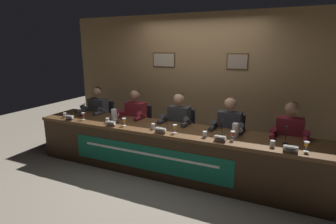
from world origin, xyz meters
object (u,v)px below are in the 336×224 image
at_px(juice_glass_far_left, 83,115).
at_px(juice_glass_left, 124,121).
at_px(microphone_far_left, 82,112).
at_px(panelist_left, 134,118).
at_px(chair_far_right, 287,151).
at_px(water_cup_far_right, 272,144).
at_px(microphone_left, 118,118).
at_px(water_pitcher_right_side, 236,130).
at_px(panelist_center, 177,123).
at_px(microphone_far_right, 286,138).
at_px(panelist_far_left, 96,113).
at_px(chair_left, 140,129).
at_px(chair_right, 230,143).
at_px(juice_glass_far_right, 307,145).
at_px(water_cup_center, 153,127).
at_px(microphone_center, 165,123).
at_px(nameplate_center, 160,130).
at_px(juice_glass_right, 233,134).
at_px(water_cup_right, 205,135).
at_px(panelist_right, 228,130).
at_px(nameplate_left, 111,123).
at_px(panelist_far_right, 289,138).
at_px(water_pitcher_left_side, 114,114).
at_px(nameplate_right, 220,138).
at_px(chair_far_left, 103,124).
at_px(conference_table, 165,143).
at_px(microphone_right, 221,131).
at_px(water_cup_far_left, 65,115).
at_px(water_cup_left, 107,121).
at_px(nameplate_far_left, 69,117).
at_px(nameplate_far_right, 291,149).
at_px(chair_center, 182,136).
at_px(juice_glass_center, 175,127).

relative_size(juice_glass_far_left, juice_glass_left, 1.00).
height_order(microphone_far_left, panelist_left, panelist_left).
height_order(chair_far_right, water_cup_far_right, chair_far_right).
bearing_deg(microphone_left, water_pitcher_right_side, 2.23).
relative_size(juice_glass_left, panelist_center, 0.10).
distance_m(water_cup_far_right, microphone_far_right, 0.26).
relative_size(panelist_far_left, chair_left, 1.37).
distance_m(chair_right, juice_glass_far_right, 1.37).
distance_m(water_cup_center, juice_glass_far_right, 2.10).
height_order(microphone_far_left, microphone_center, same).
xyz_separation_m(nameplate_center, juice_glass_right, (1.02, 0.14, 0.05)).
bearing_deg(water_cup_right, panelist_right, 70.56).
xyz_separation_m(nameplate_left, panelist_far_right, (2.60, 0.68, -0.07)).
height_order(water_cup_right, water_cup_far_right, same).
relative_size(water_cup_center, panelist_right, 0.07).
xyz_separation_m(water_cup_far_right, water_pitcher_left_side, (-2.58, 0.24, 0.06)).
bearing_deg(nameplate_right, microphone_far_right, 19.69).
bearing_deg(water_cup_center, chair_far_left, 154.59).
xyz_separation_m(microphone_left, water_cup_right, (1.55, -0.14, -0.04)).
bearing_deg(juice_glass_far_left, conference_table, 2.73).
xyz_separation_m(panelist_center, juice_glass_right, (1.03, -0.53, 0.12)).
height_order(chair_far_left, nameplate_center, chair_far_left).
relative_size(juice_glass_far_left, juice_glass_right, 1.00).
relative_size(microphone_right, panelist_far_right, 0.18).
distance_m(water_cup_far_left, chair_far_right, 3.76).
xyz_separation_m(conference_table, microphone_left, (-0.89, 0.06, 0.29)).
relative_size(juice_glass_far_left, microphone_center, 0.57).
xyz_separation_m(panelist_far_left, chair_right, (2.59, 0.20, -0.28)).
distance_m(panelist_right, water_cup_right, 0.62).
xyz_separation_m(panelist_far_left, panelist_right, (2.59, 0.00, 0.00)).
distance_m(nameplate_right, microphone_right, 0.25).
bearing_deg(water_cup_left, nameplate_far_left, -171.71).
bearing_deg(panelist_far_right, panelist_left, 180.00).
distance_m(chair_far_left, chair_far_right, 3.46).
bearing_deg(juice_glass_left, water_cup_left, 177.89).
bearing_deg(juice_glass_far_left, water_pitcher_right_side, 4.57).
xyz_separation_m(juice_glass_left, juice_glass_right, (1.71, 0.05, 0.00)).
relative_size(nameplate_left, chair_far_right, 0.18).
height_order(water_cup_left, nameplate_far_right, water_cup_left).
bearing_deg(water_cup_far_left, nameplate_center, -2.25).
bearing_deg(nameplate_left, water_cup_right, 3.70).
relative_size(chair_center, juice_glass_center, 7.18).
bearing_deg(water_cup_far_right, panelist_right, 139.55).
distance_m(nameplate_far_left, water_cup_far_right, 3.29).
distance_m(conference_table, microphone_right, 0.91).
relative_size(microphone_left, water_cup_center, 2.54).
relative_size(conference_table, panelist_far_left, 3.79).
distance_m(microphone_left, juice_glass_far_right, 2.82).
distance_m(juice_glass_far_left, panelist_center, 1.63).
distance_m(nameplate_far_left, juice_glass_far_left, 0.25).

